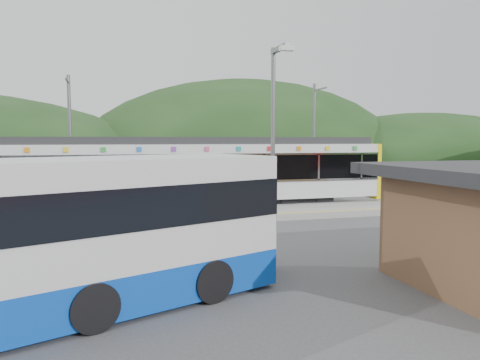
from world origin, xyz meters
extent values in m
plane|color=#4C4C4F|center=(0.00, 0.00, 0.00)|extent=(120.00, 120.00, 0.00)
ellipsoid|color=#1E3D19|center=(16.00, 54.00, 0.00)|extent=(52.00, 39.00, 26.00)
ellipsoid|color=#1E3D19|center=(45.00, 48.00, 0.00)|extent=(44.00, 33.00, 16.00)
cube|color=#9E9E99|center=(0.00, 3.30, 0.15)|extent=(26.00, 3.20, 0.30)
cube|color=yellow|center=(0.00, 2.00, 0.30)|extent=(26.00, 0.10, 0.01)
cube|color=black|center=(-7.11, 6.00, 0.30)|extent=(3.20, 2.20, 0.56)
cube|color=black|center=(4.89, 6.00, 0.30)|extent=(3.20, 2.20, 0.56)
cube|color=silver|center=(-1.11, 6.00, 1.04)|extent=(20.00, 2.90, 0.92)
cube|color=black|center=(-1.11, 6.00, 2.23)|extent=(20.00, 2.96, 1.45)
cube|color=silver|center=(-1.11, 4.50, 1.55)|extent=(20.00, 0.05, 0.10)
cube|color=silver|center=(-1.11, 4.50, 2.90)|extent=(20.00, 0.05, 0.10)
cube|color=silver|center=(-1.11, 6.00, 3.17)|extent=(20.00, 2.90, 0.45)
cube|color=#2D2D30|center=(-1.11, 6.00, 3.58)|extent=(19.40, 2.50, 0.36)
cube|color=yellow|center=(9.01, 6.00, 1.90)|extent=(0.24, 2.92, 3.00)
cube|color=silver|center=(-9.61, 4.50, 2.23)|extent=(0.10, 0.05, 1.35)
cube|color=silver|center=(-6.61, 4.50, 2.23)|extent=(0.10, 0.05, 1.35)
cube|color=silver|center=(-3.61, 4.50, 2.23)|extent=(0.10, 0.05, 1.35)
cube|color=silver|center=(-0.61, 4.50, 2.23)|extent=(0.10, 0.05, 1.35)
cube|color=silver|center=(2.39, 4.50, 2.23)|extent=(0.10, 0.05, 1.35)
cube|color=silver|center=(5.39, 4.50, 2.23)|extent=(0.10, 0.05, 1.35)
cube|color=silver|center=(7.89, 4.50, 2.23)|extent=(0.10, 0.05, 1.35)
cube|color=orange|center=(-8.51, 4.51, 3.18)|extent=(0.22, 0.04, 0.22)
cube|color=yellow|center=(-6.91, 4.51, 3.18)|extent=(0.22, 0.04, 0.22)
cube|color=green|center=(-5.31, 4.51, 3.18)|extent=(0.22, 0.04, 0.22)
cube|color=blue|center=(-3.71, 4.51, 3.18)|extent=(0.22, 0.04, 0.22)
cube|color=purple|center=(-2.11, 4.51, 3.18)|extent=(0.22, 0.04, 0.22)
cube|color=#E54C8C|center=(-0.51, 4.51, 3.18)|extent=(0.22, 0.04, 0.22)
cube|color=#19A5A5|center=(1.09, 4.51, 3.18)|extent=(0.22, 0.04, 0.22)
cube|color=red|center=(2.69, 4.51, 3.18)|extent=(0.22, 0.04, 0.22)
cube|color=orange|center=(4.29, 4.51, 3.18)|extent=(0.22, 0.04, 0.22)
cube|color=yellow|center=(5.89, 4.51, 3.18)|extent=(0.22, 0.04, 0.22)
cube|color=green|center=(7.49, 4.51, 3.18)|extent=(0.22, 0.04, 0.22)
cylinder|color=slate|center=(-7.00, 8.60, 3.50)|extent=(0.18, 0.18, 7.00)
cube|color=slate|center=(-7.00, 7.80, 6.60)|extent=(0.08, 1.80, 0.08)
cylinder|color=slate|center=(7.00, 8.60, 3.50)|extent=(0.18, 0.18, 7.00)
cube|color=slate|center=(7.00, 7.80, 6.60)|extent=(0.08, 1.80, 0.08)
cylinder|color=black|center=(-5.95, -7.49, 0.49)|extent=(1.94, 2.98, 0.97)
cylinder|color=black|center=(-3.44, -6.50, 0.49)|extent=(1.94, 2.98, 0.97)
cylinder|color=slate|center=(-0.80, -5.55, 3.05)|extent=(0.12, 0.12, 6.09)
cube|color=slate|center=(-0.80, -6.01, 5.99)|extent=(0.14, 1.02, 0.12)
cube|color=silver|center=(-0.80, -6.47, 5.91)|extent=(0.35, 0.19, 0.12)
camera|label=1|loc=(-5.18, -17.63, 3.63)|focal=35.00mm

